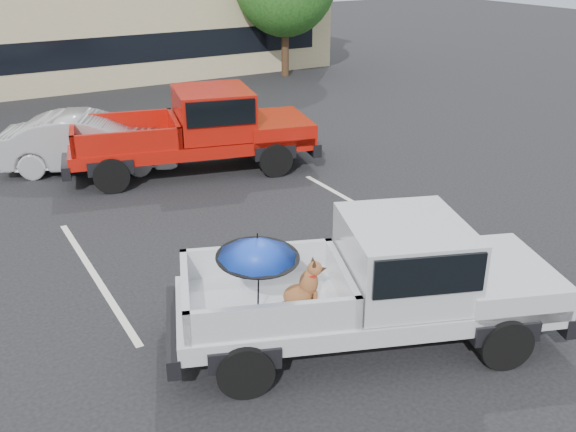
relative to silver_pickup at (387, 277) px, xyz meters
name	(u,v)px	position (x,y,z in m)	size (l,w,h in m)	color
ground	(298,282)	(-0.21, 2.12, -1.05)	(90.00, 90.00, 0.00)	black
stripe_left	(95,276)	(-3.21, 4.12, -1.05)	(0.12, 5.00, 0.01)	silver
stripe_right	(367,210)	(2.79, 4.12, -1.05)	(0.12, 5.00, 0.01)	silver
silver_pickup	(387,277)	(0.00, 0.00, 0.00)	(6.02, 3.83, 2.06)	black
red_pickup	(207,126)	(0.89, 8.45, 0.08)	(6.63, 3.58, 2.07)	black
silver_sedan	(91,142)	(-1.71, 9.92, -0.32)	(1.54, 4.43, 1.46)	#9FA1A6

